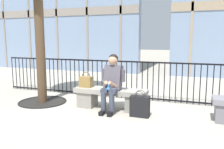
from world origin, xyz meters
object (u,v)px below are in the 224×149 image
at_px(stone_bench, 110,97).
at_px(shopping_bag, 140,106).
at_px(seated_person_with_phone, 112,81).
at_px(handbag_on_bench, 86,81).

relative_size(stone_bench, shopping_bag, 3.04).
height_order(stone_bench, seated_person_with_phone, seated_person_with_phone).
relative_size(handbag_on_bench, shopping_bag, 0.66).
xyz_separation_m(seated_person_with_phone, shopping_bag, (0.65, -0.17, -0.44)).
distance_m(seated_person_with_phone, shopping_bag, 0.80).
bearing_deg(stone_bench, seated_person_with_phone, -58.31).
distance_m(handbag_on_bench, shopping_bag, 1.39).
height_order(handbag_on_bench, shopping_bag, handbag_on_bench).
distance_m(seated_person_with_phone, handbag_on_bench, 0.67).
distance_m(stone_bench, shopping_bag, 0.79).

